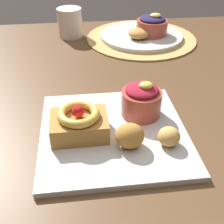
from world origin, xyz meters
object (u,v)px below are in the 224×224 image
Objects in this scene: coffee_mug at (70,23)px; back_plate at (141,36)px; back_ramekin at (152,25)px; fritter_front at (169,137)px; front_plate at (113,132)px; berry_ramekin at (141,100)px; back_pastry at (139,33)px; fritter_middle at (130,136)px; cake_slice at (79,123)px.

back_plate is at bearing -12.46° from coffee_mug.
back_ramekin is (0.03, -0.01, 0.04)m from back_plate.
fritter_front is at bearing -100.00° from back_ramekin.
coffee_mug reaches higher than back_ramekin.
fritter_front reaches higher than front_plate.
berry_ramekin is 0.86× the size of coffee_mug.
back_pastry is at bearing -22.32° from coffee_mug.
berry_ramekin is 0.80× the size of back_ramekin.
front_plate is 0.11m from fritter_front.
berry_ramekin reaches higher than back_pastry.
fritter_front is 0.42× the size of coffee_mug.
fritter_front is at bearing -3.42° from fritter_middle.
fritter_middle is 0.19× the size of back_plate.
fritter_front is (0.03, -0.10, -0.02)m from berry_ramekin.
coffee_mug is at bearing 98.10° from front_plate.
fritter_front is at bearing -95.17° from back_pastry.
cake_slice is 0.50m from back_pastry.
back_ramekin is at bearing -12.38° from coffee_mug.
berry_ramekin is 1.56× the size of fritter_middle.
cake_slice is 0.54m from coffee_mug.
fritter_middle reaches higher than back_plate.
back_plate is (0.22, 0.49, -0.03)m from cake_slice.
front_plate is at bearing -107.49° from back_plate.
front_plate is 0.07m from cake_slice.
back_pastry is (0.12, 0.50, -0.00)m from fritter_middle.
cake_slice is 0.10m from fritter_middle.
berry_ramekin is at bearing 107.02° from fritter_front.
coffee_mug is at bearing 91.42° from cake_slice.
back_ramekin reaches higher than back_pastry.
back_plate is (0.15, 0.49, 0.01)m from front_plate.
front_plate is 0.51m from back_plate.
coffee_mug is at bearing 157.68° from back_pastry.
fritter_middle reaches higher than back_pastry.
back_ramekin is at bearing 80.00° from fritter_front.
back_plate is 0.24m from coffee_mug.
fritter_middle is 0.52× the size of back_ramekin.
fritter_middle is 0.60m from coffee_mug.
back_pastry reaches higher than back_plate.
fritter_middle reaches higher than fritter_front.
berry_ramekin reaches higher than back_ramekin.
coffee_mug is at bearing 167.62° from back_ramekin.
berry_ramekin reaches higher than fritter_front.
front_plate is 0.47m from back_pastry.
back_plate is at bearing 66.77° from back_pastry.
coffee_mug reaches higher than fritter_front.
fritter_front is 0.62m from coffee_mug.
front_plate is at bearing 115.64° from fritter_middle.
back_plate is (0.13, 0.54, -0.02)m from fritter_middle.
fritter_middle is at bearing -107.19° from back_ramekin.
berry_ramekin is 0.30× the size of back_plate.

